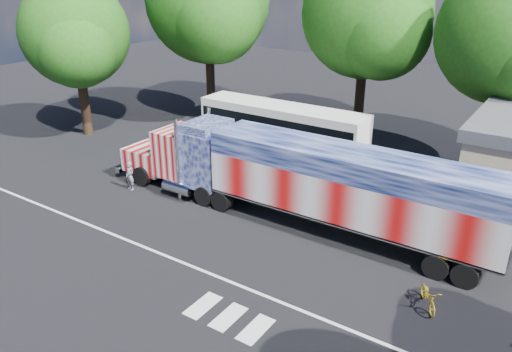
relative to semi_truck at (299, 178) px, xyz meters
The scene contains 10 objects.
ground 4.57m from the semi_truck, 128.58° to the right, with size 100.00×100.00×0.00m, color black.
lane_markings 7.26m from the semi_truck, 96.14° to the right, with size 30.00×2.67×0.01m.
semi_truck is the anchor object (origin of this frame).
coach_bus 9.58m from the semi_truck, 125.91° to the left, with size 11.64×2.71×3.39m.
woman 10.11m from the semi_truck, 169.00° to the right, with size 0.60×0.39×1.65m, color slate.
bicycle 8.28m from the semi_truck, 23.51° to the right, with size 0.59×1.69×0.89m, color gold.
tree_w_a 20.90m from the semi_truck, behind, with size 7.92×7.54×11.21m.
tree_nw_a 20.30m from the semi_truck, 141.07° to the left, with size 9.98×9.50×14.06m.
tree_ne_a 15.30m from the semi_truck, 62.80° to the left, with size 8.54×8.14×12.35m.
tree_n_mid 15.77m from the semi_truck, 101.04° to the left, with size 9.27×8.83×13.21m.
Camera 1 is at (13.01, -16.48, 11.82)m, focal length 35.00 mm.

